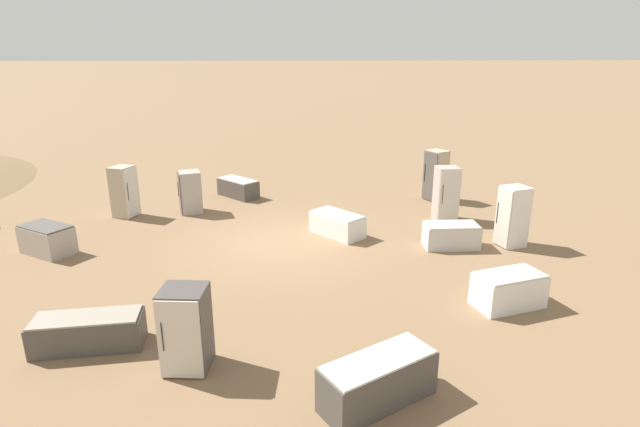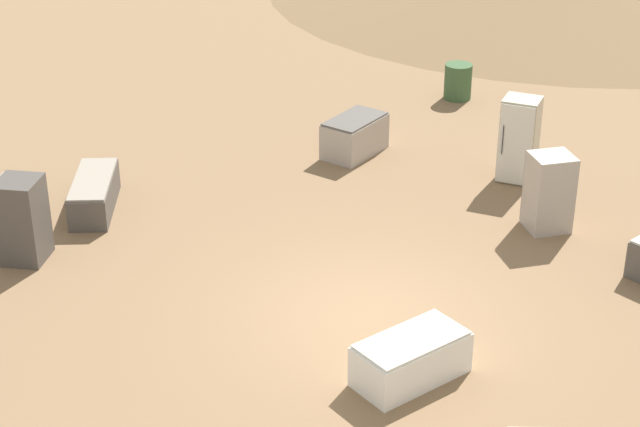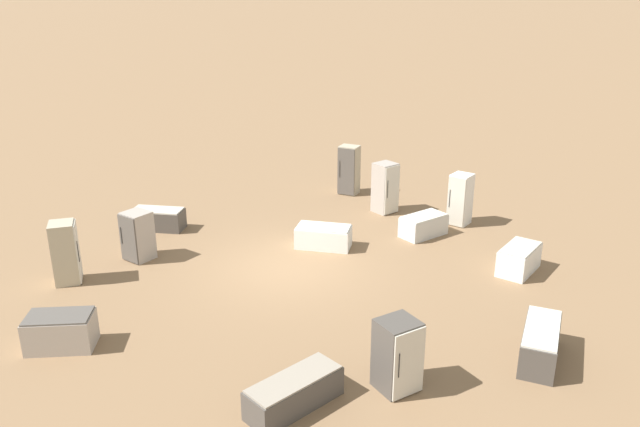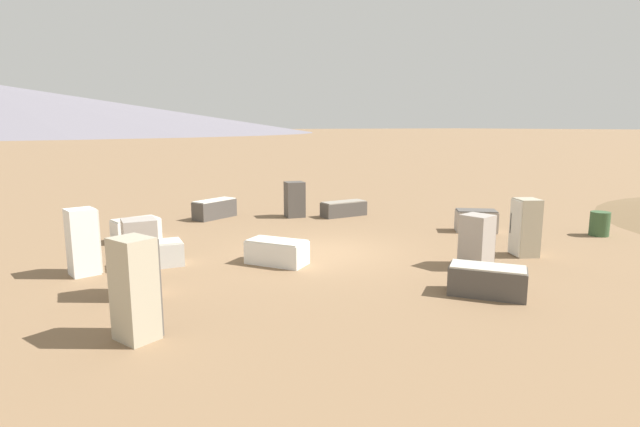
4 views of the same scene
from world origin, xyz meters
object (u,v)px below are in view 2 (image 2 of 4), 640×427
Objects in this scene: discarded_fridge_9 at (21,220)px; rusty_barrel at (458,81)px; discarded_fridge_10 at (549,192)px; discarded_fridge_6 at (411,359)px; discarded_fridge_7 at (355,136)px; discarded_fridge_11 at (94,194)px; discarded_fridge_2 at (519,139)px.

discarded_fridge_9 reaches higher than rusty_barrel.
discarded_fridge_6 is at bearing -134.99° from discarded_fridge_10.
discarded_fridge_7 is 5.52m from discarded_fridge_11.
discarded_fridge_7 is 1.13× the size of discarded_fridge_10.
discarded_fridge_2 is 1.15× the size of discarded_fridge_9.
discarded_fridge_2 is 7.19m from discarded_fridge_6.
rusty_barrel is at bearing -92.19° from discarded_fridge_7.
discarded_fridge_10 is 8.25m from discarded_fridge_11.
discarded_fridge_9 reaches higher than discarded_fridge_6.
discarded_fridge_2 reaches higher than rusty_barrel.
discarded_fridge_7 is at bearing 146.78° from discarded_fridge_6.
discarded_fridge_6 is (6.63, -2.73, -0.51)m from discarded_fridge_2.
discarded_fridge_9 is 2.10m from discarded_fridge_11.
discarded_fridge_11 is (-1.86, 0.86, -0.42)m from discarded_fridge_9.
discarded_fridge_9 is (3.01, -8.90, -0.11)m from discarded_fridge_2.
discarded_fridge_9 is at bearing 43.07° from discarded_fridge_2.
discarded_fridge_10 reaches higher than discarded_fridge_6.
discarded_fridge_2 is at bearing -166.43° from discarded_fridge_7.
discarded_fridge_2 reaches higher than discarded_fridge_9.
discarded_fridge_7 is at bearing 1.17° from discarded_fridge_2.
discarded_fridge_6 is at bearing 92.02° from discarded_fridge_2.
discarded_fridge_2 is at bearing 81.23° from discarded_fridge_10.
discarded_fridge_7 is at bearing -154.58° from discarded_fridge_11.
discarded_fridge_6 reaches higher than discarded_fridge_11.
discarded_fridge_2 is 2.01× the size of rusty_barrel.
discarded_fridge_2 is 1.04× the size of discarded_fridge_7.
rusty_barrel is (-5.66, 7.51, 0.10)m from discarded_fridge_11.
discarded_fridge_10 is (-0.93, 9.05, -0.02)m from discarded_fridge_9.
discarded_fridge_2 is 9.40m from discarded_fridge_9.
discarded_fridge_2 is 4.56m from rusty_barrel.
discarded_fridge_11 is at bearing -53.01° from rusty_barrel.
discarded_fridge_6 is 7.97m from discarded_fridge_7.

